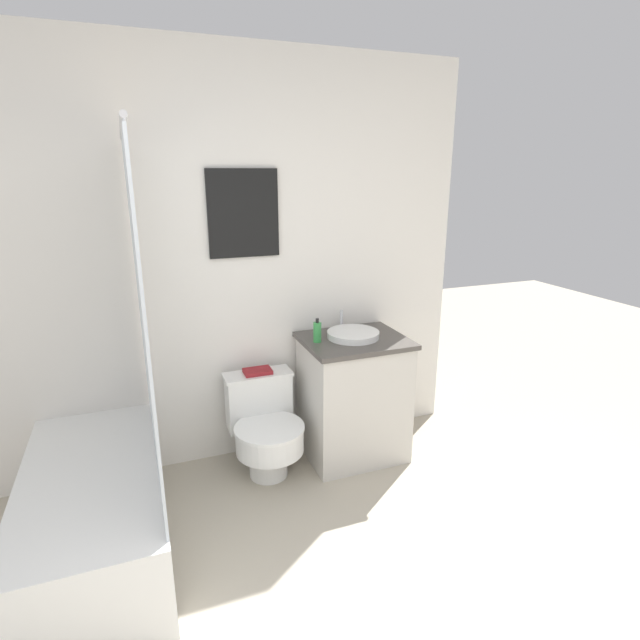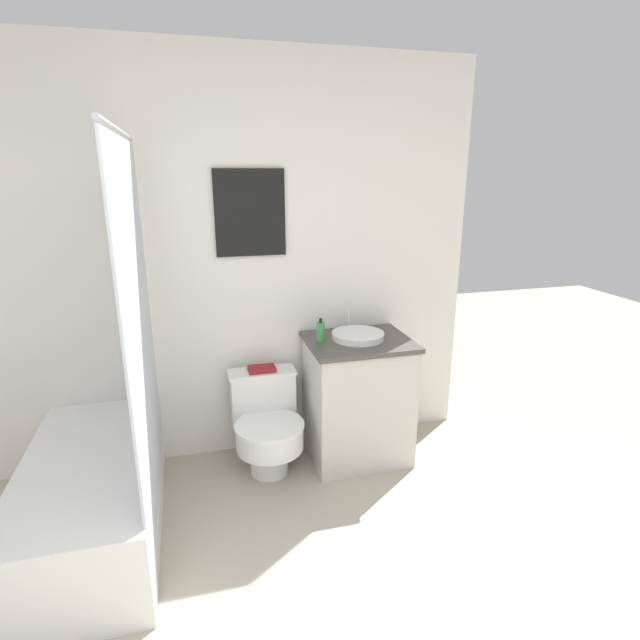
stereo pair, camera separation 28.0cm
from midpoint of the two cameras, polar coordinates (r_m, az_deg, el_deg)
wall_back at (r=3.10m, az=-8.13°, el=6.20°), size 3.18×0.07×2.50m
shower_area at (r=2.82m, az=-21.57°, el=-17.41°), size 0.64×1.32×1.98m
toilet at (r=3.16m, az=-3.53°, el=-11.80°), size 0.42×0.54×0.60m
vanity at (r=3.26m, az=6.80°, el=-8.97°), size 0.64×0.53×0.81m
sink at (r=3.12m, az=6.91°, el=-1.80°), size 0.33×0.36×0.13m
soap_bottle at (r=3.03m, az=2.72°, el=-1.40°), size 0.05×0.05×0.15m
book_on_tank at (r=3.15m, az=-4.14°, el=-5.64°), size 0.17×0.12×0.02m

